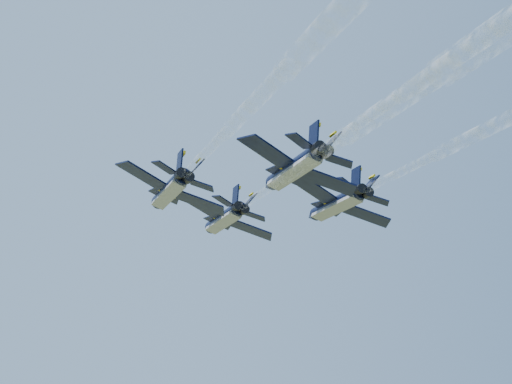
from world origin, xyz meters
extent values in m
cylinder|color=black|center=(-0.74, 9.18, 106.87)|extent=(4.00, 14.37, 2.36)
cone|color=black|center=(-1.73, 17.61, 106.87)|extent=(2.66, 3.04, 2.36)
ellipsoid|color=black|center=(-0.95, 12.82, 107.41)|extent=(1.59, 2.70, 1.20)
cube|color=gray|center=(-0.99, 9.15, 106.22)|extent=(3.15, 12.84, 1.03)
cube|color=black|center=(-4.04, 7.93, 108.09)|extent=(6.75, 5.56, 2.43)
cube|color=yellow|center=(-4.22, 9.75, 108.18)|extent=(5.33, 2.72, 2.40)
cube|color=black|center=(2.69, 8.73, 105.45)|extent=(6.41, 4.51, 2.43)
cube|color=yellow|center=(2.52, 10.54, 105.55)|extent=(5.66, 1.48, 2.40)
cube|color=black|center=(-2.03, 2.21, 107.68)|extent=(3.14, 2.77, 1.15)
cube|color=black|center=(2.13, 2.70, 106.05)|extent=(3.01, 2.35, 1.15)
cube|color=black|center=(-0.34, 3.16, 108.59)|extent=(0.60, 2.38, 2.79)
cube|color=black|center=(1.35, 3.36, 107.93)|extent=(2.16, 2.56, 2.26)
cylinder|color=black|center=(-0.34, 1.66, 106.94)|extent=(1.66, 1.45, 1.52)
cylinder|color=black|center=(0.55, 1.76, 106.59)|extent=(1.66, 1.45, 1.52)
cylinder|color=black|center=(-9.40, -3.46, 106.87)|extent=(4.00, 14.37, 2.36)
cone|color=black|center=(-10.39, 4.97, 106.87)|extent=(2.66, 3.04, 2.36)
ellipsoid|color=black|center=(-9.62, 0.18, 107.41)|extent=(1.59, 2.70, 1.20)
cube|color=gray|center=(-9.65, -3.49, 106.22)|extent=(3.15, 12.84, 1.03)
cube|color=black|center=(-12.71, -4.71, 108.09)|extent=(6.75, 5.56, 2.43)
cube|color=yellow|center=(-12.88, -2.90, 108.18)|extent=(5.33, 2.72, 2.40)
cube|color=black|center=(-5.97, -3.92, 105.45)|extent=(6.41, 4.51, 2.43)
cube|color=yellow|center=(-6.15, -2.11, 105.55)|extent=(5.66, 1.48, 2.40)
cube|color=black|center=(-10.69, -10.43, 107.68)|extent=(3.14, 2.77, 1.15)
cube|color=black|center=(-6.53, -9.94, 106.05)|extent=(3.01, 2.35, 1.15)
cube|color=black|center=(-9.00, -9.48, 108.59)|extent=(0.60, 2.38, 2.79)
cube|color=black|center=(-7.32, -9.28, 107.93)|extent=(2.16, 2.56, 2.26)
cylinder|color=black|center=(-9.01, -10.99, 106.94)|extent=(1.66, 1.45, 1.52)
cylinder|color=black|center=(-8.12, -10.88, 106.59)|extent=(1.66, 1.45, 1.52)
cylinder|color=black|center=(11.87, -1.58, 106.87)|extent=(4.00, 14.37, 2.36)
cone|color=black|center=(10.88, 6.85, 106.87)|extent=(2.66, 3.04, 2.36)
ellipsoid|color=black|center=(11.66, 2.06, 107.41)|extent=(1.59, 2.70, 1.20)
cube|color=gray|center=(11.62, -1.61, 106.22)|extent=(3.15, 12.84, 1.03)
cube|color=black|center=(8.57, -2.83, 108.09)|extent=(6.75, 5.56, 2.43)
cube|color=yellow|center=(8.39, -1.02, 108.18)|extent=(5.33, 2.72, 2.40)
cube|color=black|center=(15.30, -2.04, 105.45)|extent=(6.41, 4.51, 2.43)
cube|color=yellow|center=(15.13, -0.23, 105.55)|extent=(5.66, 1.48, 2.40)
cube|color=black|center=(10.58, -8.55, 107.68)|extent=(3.14, 2.77, 1.15)
cube|color=black|center=(14.74, -8.07, 106.05)|extent=(3.01, 2.35, 1.15)
cube|color=black|center=(12.27, -7.60, 108.59)|extent=(0.60, 2.38, 2.79)
cube|color=black|center=(13.96, -7.40, 107.93)|extent=(2.16, 2.56, 2.26)
cylinder|color=black|center=(12.27, -9.11, 106.94)|extent=(1.66, 1.45, 1.52)
cylinder|color=black|center=(13.16, -9.01, 106.59)|extent=(1.66, 1.45, 1.52)
cylinder|color=black|center=(2.82, -15.02, 106.87)|extent=(4.00, 14.37, 2.36)
cone|color=black|center=(1.83, -6.59, 106.87)|extent=(2.66, 3.04, 2.36)
ellipsoid|color=black|center=(2.61, -11.38, 107.41)|extent=(1.59, 2.70, 1.20)
cube|color=gray|center=(2.57, -15.05, 106.22)|extent=(3.15, 12.84, 1.03)
cube|color=black|center=(-0.49, -16.27, 108.09)|extent=(6.75, 5.56, 2.43)
cube|color=yellow|center=(-0.66, -14.46, 108.18)|extent=(5.33, 2.72, 2.40)
cube|color=black|center=(6.25, -15.48, 105.45)|extent=(6.41, 4.51, 2.43)
cube|color=yellow|center=(6.07, -13.67, 105.55)|extent=(5.66, 1.48, 2.40)
cube|color=black|center=(1.53, -21.99, 107.68)|extent=(3.14, 2.77, 1.15)
cube|color=black|center=(5.69, -21.50, 106.05)|extent=(3.01, 2.35, 1.15)
cube|color=black|center=(3.22, -21.04, 108.59)|extent=(0.60, 2.38, 2.79)
cube|color=black|center=(4.90, -20.84, 107.93)|extent=(2.16, 2.56, 2.26)
cylinder|color=black|center=(3.21, -22.55, 106.94)|extent=(1.66, 1.45, 1.52)
cylinder|color=black|center=(4.10, -22.44, 106.59)|extent=(1.66, 1.45, 1.52)
cylinder|color=white|center=(1.09, -6.39, 106.87)|extent=(3.22, 16.97, 1.25)
cylinder|color=white|center=(2.96, -22.27, 106.87)|extent=(3.68, 17.03, 1.72)
cylinder|color=white|center=(4.82, -38.14, 106.87)|extent=(4.23, 17.09, 2.27)
cylinder|color=white|center=(-7.57, -19.04, 106.87)|extent=(3.22, 16.97, 1.25)
cylinder|color=white|center=(-5.71, -34.91, 106.87)|extent=(3.68, 17.03, 1.72)
cylinder|color=white|center=(13.70, -17.16, 106.87)|extent=(3.22, 16.97, 1.25)
cylinder|color=white|center=(15.57, -33.03, 106.87)|extent=(3.68, 17.03, 1.72)
cylinder|color=white|center=(4.65, -30.60, 106.87)|extent=(3.22, 16.97, 1.25)
cylinder|color=white|center=(6.52, -46.47, 106.87)|extent=(3.68, 17.03, 1.72)
camera|label=1|loc=(-17.82, -92.67, 81.64)|focal=55.00mm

